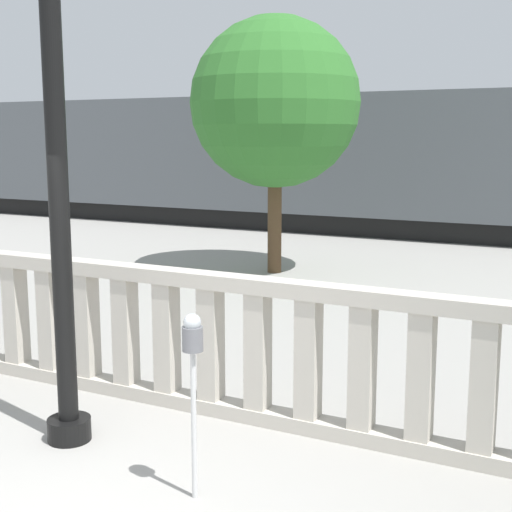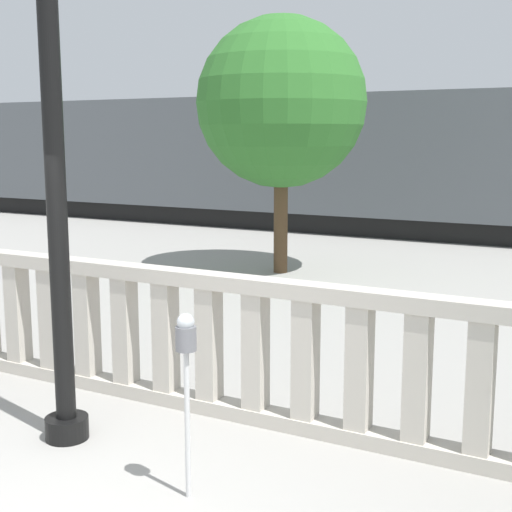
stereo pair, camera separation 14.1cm
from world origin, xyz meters
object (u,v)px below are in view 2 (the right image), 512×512
Objects in this scene: parking_meter at (186,354)px; tree_left at (281,103)px; lamppost at (50,58)px; train_near at (309,160)px.

tree_left reaches higher than parking_meter.
lamppost is 2.67m from parking_meter.
tree_left is at bearing 111.85° from parking_meter.
lamppost is at bearing 166.81° from parking_meter.
parking_meter is at bearing -68.15° from tree_left.
parking_meter is 0.29× the size of tree_left.
tree_left is (2.39, -6.71, 1.30)m from train_near.
parking_meter is (1.52, -0.36, -2.17)m from lamppost.
tree_left is (-1.79, 7.90, -0.00)m from lamppost.
tree_left reaches higher than train_near.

